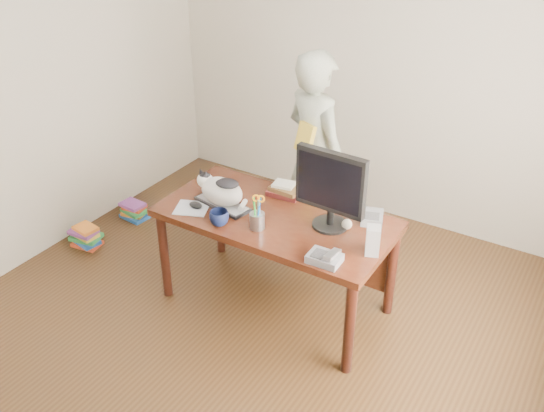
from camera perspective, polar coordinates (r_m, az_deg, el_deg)
The scene contains 18 objects.
room at distance 3.38m, azimuth -4.93°, elevation 3.32°, with size 4.50×4.50×4.50m.
desk at distance 4.24m, azimuth 0.92°, elevation -2.15°, with size 1.60×0.80×0.75m.
keyboard at distance 4.23m, azimuth -4.68°, elevation 0.20°, with size 0.44×0.23×0.03m.
cat at distance 4.18m, azimuth -4.88°, elevation 1.55°, with size 0.42×0.25×0.23m.
monitor at distance 3.84m, azimuth 5.54°, elevation 1.87°, with size 0.48×0.25×0.54m.
pen_cup at distance 3.93m, azimuth -1.40°, elevation -1.23°, with size 0.13×0.13×0.25m.
mousepad at distance 4.22m, azimuth -7.55°, elevation -0.20°, with size 0.28×0.27×0.01m.
mouse at distance 4.21m, azimuth -7.19°, elevation 0.09°, with size 0.12×0.10×0.04m.
coffee_mug at distance 3.99m, azimuth -5.00°, elevation -1.13°, with size 0.13×0.13×0.10m, color black.
phone at distance 3.65m, azimuth 5.03°, elevation -4.87°, with size 0.20×0.17×0.09m.
speaker at distance 3.73m, azimuth 9.48°, elevation -3.22°, with size 0.11×0.12×0.19m.
baseball at distance 3.97m, azimuth 7.06°, elevation -1.72°, with size 0.07×0.07×0.07m.
book_stack at distance 4.34m, azimuth 1.28°, elevation 1.52°, with size 0.25×0.19×0.09m.
calculator at distance 4.09m, azimuth 9.41°, elevation -1.06°, with size 0.20×0.22×0.06m.
person at distance 4.74m, azimuth 4.07°, elevation 4.77°, with size 0.61×0.40×1.68m, color beige.
held_book at distance 4.52m, azimuth 3.14°, elevation 6.40°, with size 0.18×0.15×0.22m.
book_pile_a at distance 5.33m, azimuth -17.11°, elevation -2.76°, with size 0.27×0.22×0.18m.
book_pile_b at distance 5.63m, azimuth -12.85°, elevation -0.43°, with size 0.26×0.20×0.15m.
Camera 1 is at (1.83, -2.40, 2.88)m, focal length 40.00 mm.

